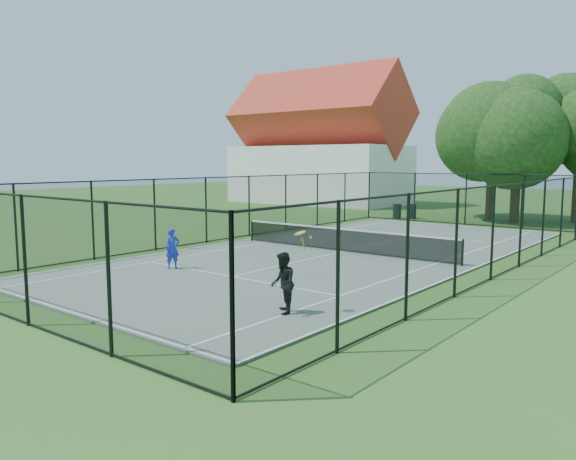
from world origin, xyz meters
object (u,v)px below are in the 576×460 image
Objects in this scene: trash_bin_right at (412,211)px; player_black at (283,283)px; tennis_net at (343,239)px; player_blue at (173,249)px; trash_bin_left at (397,211)px.

trash_bin_right is 24.43m from player_black.
tennis_net is 7.15m from player_blue.
trash_bin_left is (-4.82, 13.73, -0.10)m from tennis_net.
player_blue reaches higher than trash_bin_right.
player_black is at bearing -70.75° from trash_bin_right.
tennis_net is at bearing -74.21° from trash_bin_right.
tennis_net reaches higher than trash_bin_right.
player_blue is at bearing -83.68° from trash_bin_left.
tennis_net is 7.28× the size of player_blue.
player_black is at bearing -17.41° from player_blue.
player_black reaches higher than trash_bin_left.
trash_bin_right is 0.47× the size of player_black.
trash_bin_right is 0.69× the size of player_blue.
player_blue is (1.49, -21.01, 0.27)m from trash_bin_right.
trash_bin_right is at bearing 105.79° from tennis_net.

